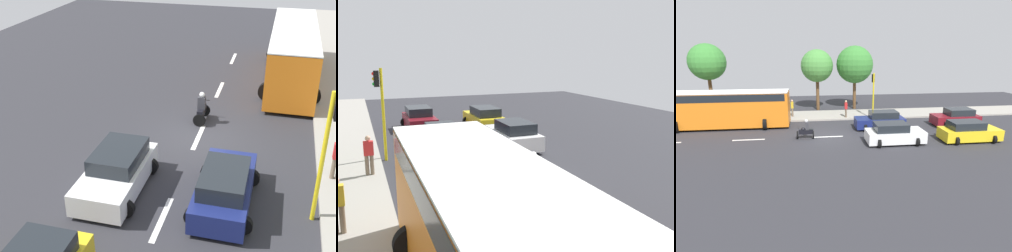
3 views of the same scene
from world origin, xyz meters
TOP-DOWN VIEW (x-y plane):
  - ground_plane at (0.00, 0.00)m, footprint 40.00×60.00m
  - lane_stripe_far_north at (0.00, -12.00)m, footprint 0.20×2.40m
  - lane_stripe_north at (0.00, -6.00)m, footprint 0.20×2.40m
  - lane_stripe_mid at (0.00, 0.00)m, footprint 0.20×2.40m
  - lane_stripe_south at (0.00, 6.00)m, footprint 0.20×2.40m
  - car_maroon at (1.99, -11.69)m, footprint 2.25×4.06m
  - car_white at (-2.03, -4.69)m, footprint 2.30×4.18m
  - car_yellow_cab at (-2.23, -10.37)m, footprint 2.20×4.33m
  - car_dark_blue at (1.83, -4.69)m, footprint 2.19×4.20m
  - motorcycle at (-0.19, 1.68)m, footprint 0.60×1.30m
  - pedestrian_by_tree at (5.59, -2.19)m, footprint 0.40×0.24m
  - traffic_light_corner at (4.85, -4.70)m, footprint 0.49×0.24m

SIDE VIEW (x-z plane):
  - ground_plane at x=0.00m, z-range -0.10..0.00m
  - lane_stripe_far_north at x=0.00m, z-range 0.00..0.01m
  - lane_stripe_north at x=0.00m, z-range 0.00..0.01m
  - lane_stripe_mid at x=0.00m, z-range 0.00..0.01m
  - lane_stripe_south at x=0.00m, z-range 0.00..0.01m
  - motorcycle at x=-0.19m, z-range -0.12..1.41m
  - car_maroon at x=1.99m, z-range -0.05..1.47m
  - car_dark_blue at x=1.83m, z-range -0.05..1.47m
  - car_yellow_cab at x=-2.23m, z-range -0.05..1.47m
  - car_white at x=-2.03m, z-range -0.05..1.47m
  - pedestrian_by_tree at x=5.59m, z-range 0.21..1.90m
  - traffic_light_corner at x=4.85m, z-range 0.68..5.18m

